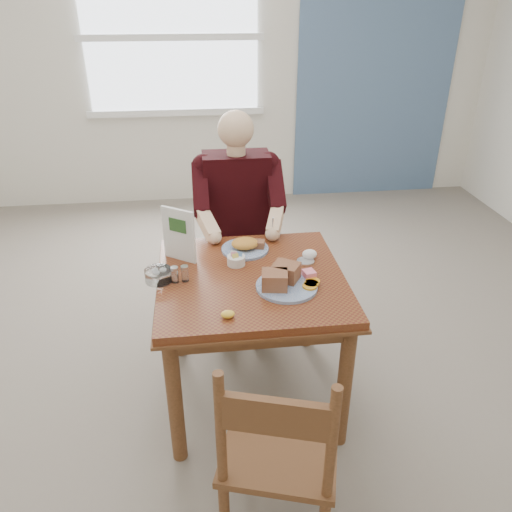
{
  "coord_description": "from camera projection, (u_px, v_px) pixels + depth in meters",
  "views": [
    {
      "loc": [
        -0.23,
        -2.09,
        1.98
      ],
      "look_at": [
        0.02,
        0.0,
        0.86
      ],
      "focal_mm": 35.0,
      "sensor_mm": 36.0,
      "label": 1
    }
  ],
  "objects": [
    {
      "name": "floor",
      "position": [
        252.0,
        392.0,
        2.78
      ],
      "size": [
        6.0,
        6.0,
        0.0
      ],
      "primitive_type": "plane",
      "color": "slate",
      "rests_on": "ground"
    },
    {
      "name": "wall_back",
      "position": [
        215.0,
        59.0,
        4.75
      ],
      "size": [
        5.5,
        0.0,
        5.5
      ],
      "primitive_type": "plane",
      "rotation": [
        1.57,
        0.0,
        0.0
      ],
      "color": "silver",
      "rests_on": "ground"
    },
    {
      "name": "accent_panel",
      "position": [
        378.0,
        57.0,
        4.91
      ],
      "size": [
        1.6,
        0.02,
        2.8
      ],
      "primitive_type": "cube",
      "color": "slate",
      "rests_on": "ground"
    },
    {
      "name": "lemon_wedge",
      "position": [
        228.0,
        314.0,
        2.11
      ],
      "size": [
        0.07,
        0.06,
        0.03
      ],
      "primitive_type": "ellipsoid",
      "rotation": [
        0.0,
        0.0,
        0.35
      ],
      "color": "yellow",
      "rests_on": "table"
    },
    {
      "name": "napkin",
      "position": [
        310.0,
        254.0,
        2.57
      ],
      "size": [
        0.09,
        0.08,
        0.05
      ],
      "primitive_type": "ellipsoid",
      "rotation": [
        0.0,
        0.0,
        -0.31
      ],
      "color": "white",
      "rests_on": "table"
    },
    {
      "name": "metal_dish",
      "position": [
        306.0,
        261.0,
        2.54
      ],
      "size": [
        0.11,
        0.11,
        0.01
      ],
      "primitive_type": "cylinder",
      "rotation": [
        0.0,
        0.0,
        0.27
      ],
      "color": "silver",
      "rests_on": "table"
    },
    {
      "name": "window",
      "position": [
        171.0,
        37.0,
        4.59
      ],
      "size": [
        1.72,
        0.04,
        1.42
      ],
      "color": "white",
      "rests_on": "wall_back"
    },
    {
      "name": "table",
      "position": [
        251.0,
        295.0,
        2.48
      ],
      "size": [
        0.92,
        0.92,
        0.75
      ],
      "color": "brown",
      "rests_on": "ground"
    },
    {
      "name": "chair_far",
      "position": [
        238.0,
        250.0,
        3.26
      ],
      "size": [
        0.42,
        0.42,
        0.95
      ],
      "color": "brown",
      "rests_on": "ground"
    },
    {
      "name": "chair_near",
      "position": [
        279.0,
        454.0,
        1.82
      ],
      "size": [
        0.52,
        0.52,
        0.95
      ],
      "color": "brown",
      "rests_on": "ground"
    },
    {
      "name": "diner",
      "position": [
        238.0,
        209.0,
        3.02
      ],
      "size": [
        0.53,
        0.56,
        1.39
      ],
      "color": "tan",
      "rests_on": "chair_far"
    },
    {
      "name": "near_plate",
      "position": [
        285.0,
        280.0,
        2.32
      ],
      "size": [
        0.36,
        0.36,
        0.1
      ],
      "color": "white",
      "rests_on": "table"
    },
    {
      "name": "far_plate",
      "position": [
        246.0,
        246.0,
        2.66
      ],
      "size": [
        0.31,
        0.31,
        0.07
      ],
      "color": "white",
      "rests_on": "table"
    },
    {
      "name": "caddy",
      "position": [
        236.0,
        260.0,
        2.52
      ],
      "size": [
        0.12,
        0.12,
        0.07
      ],
      "color": "white",
      "rests_on": "table"
    },
    {
      "name": "shakers",
      "position": [
        180.0,
        274.0,
        2.36
      ],
      "size": [
        0.09,
        0.04,
        0.08
      ],
      "color": "white",
      "rests_on": "table"
    },
    {
      "name": "creamer",
      "position": [
        158.0,
        275.0,
        2.37
      ],
      "size": [
        0.17,
        0.17,
        0.06
      ],
      "color": "white",
      "rests_on": "table"
    },
    {
      "name": "menu",
      "position": [
        179.0,
        234.0,
        2.51
      ],
      "size": [
        0.16,
        0.12,
        0.28
      ],
      "color": "white",
      "rests_on": "table"
    }
  ]
}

